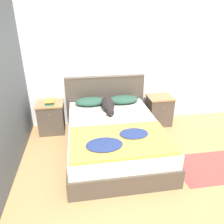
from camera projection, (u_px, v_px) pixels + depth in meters
ground_plane at (133, 197)px, 2.67m from camera, size 16.00×16.00×0.00m
wall_back at (108, 58)px, 4.05m from camera, size 9.00×0.06×2.55m
wall_side_left at (3, 78)px, 2.86m from camera, size 0.06×3.10×2.55m
bed at (114, 137)px, 3.48m from camera, size 1.44×2.01×0.49m
headboard at (105, 99)px, 4.30m from camera, size 1.52×0.06×0.97m
nightstand_left at (51, 117)px, 4.02m from camera, size 0.47×0.43×0.57m
nightstand_right at (159, 110)px, 4.32m from camera, size 0.47×0.43×0.57m
pillow_left at (91, 101)px, 4.02m from camera, size 0.57×0.33×0.14m
pillow_right at (123, 100)px, 4.11m from camera, size 0.57×0.33×0.14m
quilt at (120, 140)px, 2.89m from camera, size 1.34×0.85×0.07m
dog at (108, 105)px, 3.83m from camera, size 0.22×0.74×0.19m
book_stack at (49, 102)px, 3.87m from camera, size 0.18×0.23×0.06m
rug at (216, 167)px, 3.19m from camera, size 1.19×0.71×0.00m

